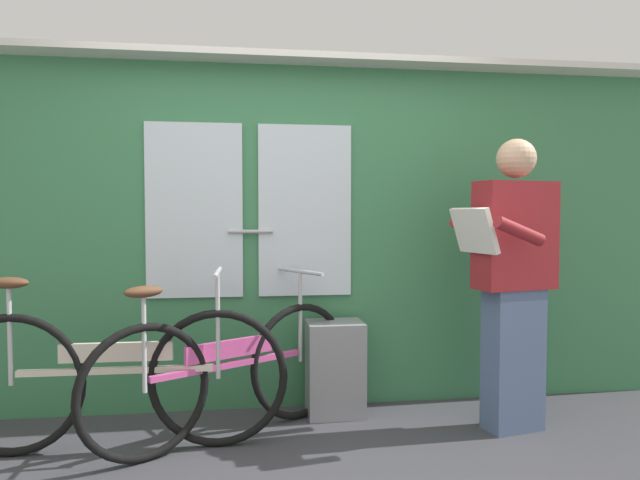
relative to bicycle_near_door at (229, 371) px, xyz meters
The scene contains 5 objects.
train_door_wall 1.00m from the bicycle_near_door, 57.30° to the left, with size 5.44×0.28×2.25m.
bicycle_near_door is the anchor object (origin of this frame).
bicycle_leaning_behind 0.60m from the bicycle_near_door, behind, with size 1.81×0.44×0.96m.
passenger_reading_newspaper 1.71m from the bicycle_near_door, ahead, with size 0.61×0.54×1.69m.
trash_bin_by_wall 0.72m from the bicycle_near_door, 24.37° to the left, with size 0.35×0.28×0.59m, color gray.
Camera 1 is at (-0.25, -2.30, 1.26)m, focal length 31.61 mm.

